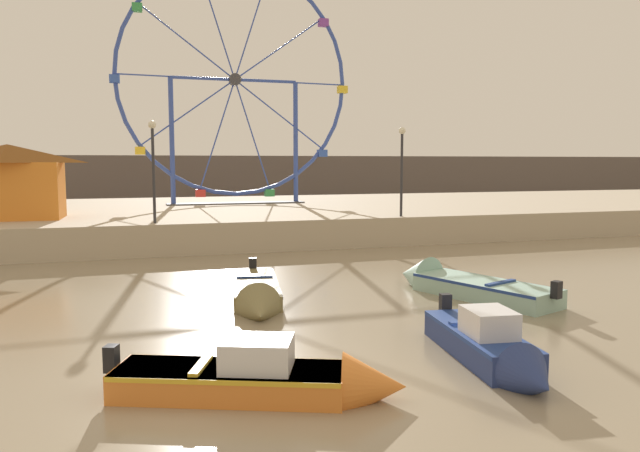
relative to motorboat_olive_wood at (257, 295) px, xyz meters
The scene contains 11 objects.
ground_plane 5.95m from the motorboat_olive_wood, 102.69° to the right, with size 240.00×240.00×0.00m, color gray.
quay_promenade 18.73m from the motorboat_olive_wood, 94.00° to the left, with size 110.00×19.35×1.32m, color #B7A88E.
distant_town_skyline 40.16m from the motorboat_olive_wood, 91.87° to the left, with size 140.00×3.00×4.40m, color #564C47.
motorboat_olive_wood is the anchor object (origin of this frame).
motorboat_navy_blue 7.04m from the motorboat_olive_wood, 62.80° to the right, with size 1.54×4.43×1.27m.
motorboat_orange_hull 6.62m from the motorboat_olive_wood, 99.07° to the right, with size 4.84×2.78×1.27m.
motorboat_seafoam 5.89m from the motorboat_olive_wood, ahead, with size 3.14×5.40×1.34m.
ferris_wheel_blue_frame 22.11m from the motorboat_olive_wood, 81.88° to the left, with size 14.03×1.20×14.19m.
carnival_booth_orange_canopy 16.00m from the motorboat_olive_wood, 121.50° to the left, with size 4.80×2.87×3.27m.
promenade_lamp_near 13.47m from the motorboat_olive_wood, 47.64° to the left, with size 0.32×0.32×4.08m.
promenade_lamp_far 10.66m from the motorboat_olive_wood, 103.11° to the left, with size 0.32×0.32×4.15m.
Camera 1 is at (-1.86, -10.00, 3.81)m, focal length 33.90 mm.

